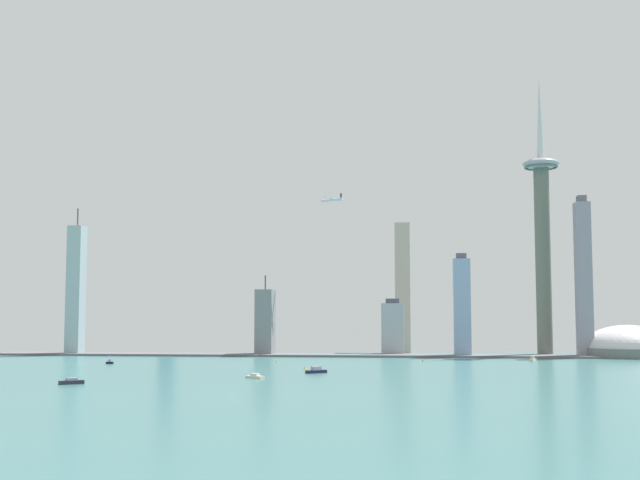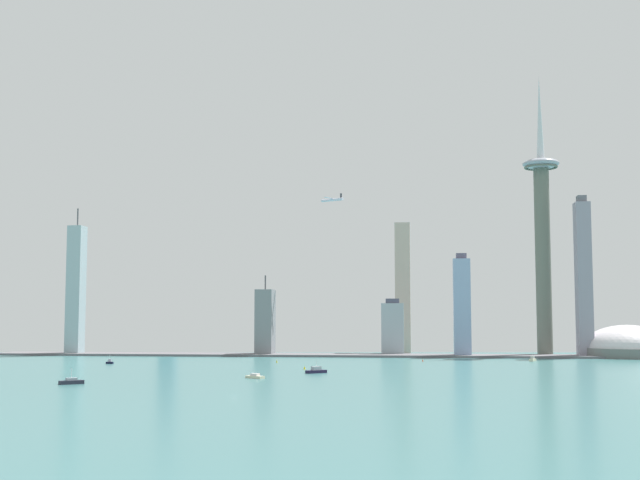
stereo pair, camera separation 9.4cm
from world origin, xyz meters
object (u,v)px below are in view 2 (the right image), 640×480
Objects in this scene: boat_2 at (110,362)px; skyscraper_3 at (584,278)px; airplane at (332,200)px; boat_1 at (533,359)px; skyscraper_0 at (393,328)px; boat_0 at (255,376)px; observation_tower at (542,225)px; boat_4 at (316,371)px; boat_3 at (71,382)px; skyscraper_5 at (265,322)px; skyscraper_1 at (169,306)px; skyscraper_6 at (76,290)px; stadium_dome at (628,349)px; channel_buoy_2 at (423,360)px; channel_buoy_1 at (304,368)px; skyscraper_2 at (462,307)px; skyscraper_4 at (403,288)px; channel_buoy_0 at (277,361)px.

skyscraper_3 is at bearing 29.27° from boat_2.
boat_1 is at bearing 175.19° from airplane.
boat_2 is (-248.75, -191.21, -27.85)m from skyscraper_0.
airplane is at bearing 82.13° from boat_1.
boat_1 is (220.97, 248.35, 0.52)m from boat_0.
observation_tower is 390.53m from boat_4.
airplane reaches higher than skyscraper_0.
skyscraper_0 is 4.19× the size of boat_3.
skyscraper_1 is at bearing 146.32° from skyscraper_5.
skyscraper_0 is 171.57m from boat_1.
skyscraper_5 is at bearing 97.39° from boat_1.
skyscraper_6 reaches higher than boat_3.
stadium_dome reaches higher than channel_buoy_2.
boat_1 reaches higher than channel_buoy_1.
observation_tower is at bearing 18.56° from skyscraper_2.
channel_buoy_1 is (-308.98, -235.58, -7.68)m from stadium_dome.
observation_tower is at bearing -91.33° from boat_0.
skyscraper_0 is 314.98m from boat_2.
stadium_dome is 0.85× the size of skyscraper_1.
stadium_dome is 10.57× the size of boat_2.
skyscraper_3 is 1.95× the size of skyscraper_5.
skyscraper_2 is at bearing 0.13° from skyscraper_6.
skyscraper_1 is at bearing -101.64° from boat_4.
boat_0 is at bearing 162.72° from boat_1.
skyscraper_4 is at bearing 12.52° from skyscraper_6.
skyscraper_1 reaches higher than boat_0.
skyscraper_1 is 271.62m from boat_2.
airplane reaches higher than skyscraper_1.
skyscraper_0 is 360.55m from boat_0.
skyscraper_5 is 5.91× the size of boat_3.
skyscraper_5 is at bearing 107.90° from channel_buoy_1.
skyscraper_6 is (-212.75, -9.23, 35.92)m from skyscraper_5.
boat_3 is at bearing -130.36° from observation_tower.
skyscraper_1 is at bearing 103.90° from boat_2.
skyscraper_3 reaches higher than skyscraper_4.
channel_buoy_1 is at bearing -132.01° from observation_tower.
skyscraper_4 is at bearing -69.60° from boat_0.
boat_0 is 1.00× the size of boat_3.
boat_4 reaches higher than boat_2.
skyscraper_0 is 185.37m from channel_buoy_0.
observation_tower is 236.82m from airplane.
stadium_dome is at bearing 26.21° from channel_buoy_2.
channel_buoy_0 is (35.72, -134.64, -34.55)m from skyscraper_5.
boat_0 is 5.50× the size of channel_buoy_0.
boat_1 is at bearing 21.48° from boat_2.
skyscraper_5 is at bearing 2.48° from skyscraper_6.
skyscraper_6 is at bearing 105.67° from boat_1.
observation_tower is 20.90× the size of boat_3.
boat_2 is 0.57× the size of boat_4.
boat_4 is (199.50, -100.21, 0.29)m from boat_2.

